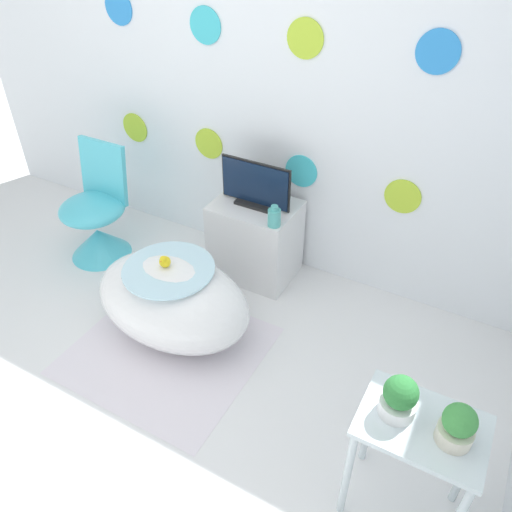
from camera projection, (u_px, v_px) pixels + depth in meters
ground_plane at (74, 441)px, 2.43m from camera, size 12.00×12.00×0.00m
wall_back_dotted at (256, 69)px, 2.93m from camera, size 4.76×0.05×2.60m
rug at (168, 350)px, 2.90m from camera, size 1.03×0.96×0.01m
bathtub at (173, 300)px, 2.87m from camera, size 0.96×0.62×0.50m
rubber_duck at (165, 261)px, 2.70m from camera, size 0.06×0.07×0.07m
chair at (97, 223)px, 3.50m from camera, size 0.45×0.45×0.81m
tv_cabinet at (255, 240)px, 3.32m from camera, size 0.53×0.41×0.54m
tv at (255, 186)px, 3.08m from camera, size 0.47×0.12×0.30m
vase at (274, 217)px, 2.93m from camera, size 0.08×0.08×0.13m
side_table at (417, 444)px, 1.91m from camera, size 0.47×0.33×0.59m
potted_plant_left at (400, 398)px, 1.82m from camera, size 0.14×0.14×0.18m
potted_plant_right at (458, 426)px, 1.73m from camera, size 0.13×0.13×0.18m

